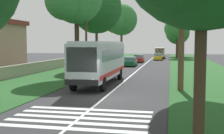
{
  "coord_description": "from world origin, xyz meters",
  "views": [
    {
      "loc": [
        -18.51,
        -4.25,
        3.61
      ],
      "look_at": [
        5.45,
        0.54,
        1.6
      ],
      "focal_mm": 47.06,
      "sensor_mm": 36.0,
      "label": 1
    }
  ],
  "objects_px": {
    "trailing_car_2": "(158,57)",
    "roadside_tree_right_2": "(176,28)",
    "roadside_tree_left_1": "(95,9)",
    "trailing_minibus_0": "(160,52)",
    "roadside_tree_left_2": "(120,21)",
    "coach_bus": "(100,60)",
    "roadside_tree_right_3": "(177,33)",
    "trailing_car_0": "(131,62)",
    "trailing_car_1": "(139,59)",
    "roadside_tree_left_0": "(74,0)",
    "utility_pole": "(86,35)"
  },
  "relations": [
    {
      "from": "trailing_minibus_0",
      "to": "roadside_tree_left_0",
      "type": "height_order",
      "value": "roadside_tree_left_0"
    },
    {
      "from": "roadside_tree_right_2",
      "to": "roadside_tree_right_3",
      "type": "relative_size",
      "value": 1.08
    },
    {
      "from": "trailing_car_1",
      "to": "utility_pole",
      "type": "height_order",
      "value": "utility_pole"
    },
    {
      "from": "trailing_car_2",
      "to": "roadside_tree_left_1",
      "type": "relative_size",
      "value": 0.35
    },
    {
      "from": "roadside_tree_left_1",
      "to": "roadside_tree_right_3",
      "type": "distance_m",
      "value": 40.9
    },
    {
      "from": "coach_bus",
      "to": "roadside_tree_right_3",
      "type": "bearing_deg",
      "value": -7.9
    },
    {
      "from": "roadside_tree_left_0",
      "to": "roadside_tree_left_2",
      "type": "height_order",
      "value": "roadside_tree_left_2"
    },
    {
      "from": "roadside_tree_left_1",
      "to": "utility_pole",
      "type": "distance_m",
      "value": 10.73
    },
    {
      "from": "trailing_car_1",
      "to": "trailing_minibus_0",
      "type": "bearing_deg",
      "value": -11.91
    },
    {
      "from": "roadside_tree_left_2",
      "to": "trailing_minibus_0",
      "type": "bearing_deg",
      "value": -40.16
    },
    {
      "from": "trailing_car_0",
      "to": "roadside_tree_right_2",
      "type": "bearing_deg",
      "value": -15.5
    },
    {
      "from": "roadside_tree_left_0",
      "to": "roadside_tree_left_1",
      "type": "xyz_separation_m",
      "value": [
        9.74,
        0.14,
        0.02
      ]
    },
    {
      "from": "roadside_tree_left_1",
      "to": "utility_pole",
      "type": "bearing_deg",
      "value": -171.41
    },
    {
      "from": "coach_bus",
      "to": "roadside_tree_left_2",
      "type": "height_order",
      "value": "roadside_tree_left_2"
    },
    {
      "from": "roadside_tree_left_1",
      "to": "trailing_car_0",
      "type": "bearing_deg",
      "value": -46.29
    },
    {
      "from": "trailing_car_2",
      "to": "utility_pole",
      "type": "relative_size",
      "value": 0.51
    },
    {
      "from": "roadside_tree_left_1",
      "to": "roadside_tree_right_2",
      "type": "height_order",
      "value": "roadside_tree_left_1"
    },
    {
      "from": "roadside_tree_left_2",
      "to": "roadside_tree_right_3",
      "type": "xyz_separation_m",
      "value": [
        19.08,
        -12.01,
        -2.06
      ]
    },
    {
      "from": "coach_bus",
      "to": "trailing_car_0",
      "type": "distance_m",
      "value": 20.53
    },
    {
      "from": "roadside_tree_right_2",
      "to": "utility_pole",
      "type": "distance_m",
      "value": 42.18
    },
    {
      "from": "roadside_tree_left_1",
      "to": "trailing_car_1",
      "type": "bearing_deg",
      "value": -19.72
    },
    {
      "from": "coach_bus",
      "to": "trailing_minibus_0",
      "type": "distance_m",
      "value": 45.57
    },
    {
      "from": "roadside_tree_right_2",
      "to": "roadside_tree_right_3",
      "type": "bearing_deg",
      "value": -2.53
    },
    {
      "from": "trailing_car_0",
      "to": "trailing_car_1",
      "type": "distance_m",
      "value": 9.16
    },
    {
      "from": "coach_bus",
      "to": "roadside_tree_left_1",
      "type": "bearing_deg",
      "value": 15.87
    },
    {
      "from": "roadside_tree_left_1",
      "to": "roadside_tree_left_2",
      "type": "xyz_separation_m",
      "value": [
        19.88,
        -0.24,
        -0.13
      ]
    },
    {
      "from": "utility_pole",
      "to": "coach_bus",
      "type": "bearing_deg",
      "value": -153.74
    },
    {
      "from": "roadside_tree_right_2",
      "to": "trailing_car_1",
      "type": "bearing_deg",
      "value": 157.95
    },
    {
      "from": "trailing_minibus_0",
      "to": "utility_pole",
      "type": "bearing_deg",
      "value": 170.33
    },
    {
      "from": "roadside_tree_right_3",
      "to": "utility_pole",
      "type": "distance_m",
      "value": 50.03
    },
    {
      "from": "roadside_tree_left_0",
      "to": "roadside_tree_left_2",
      "type": "relative_size",
      "value": 0.97
    },
    {
      "from": "trailing_minibus_0",
      "to": "trailing_car_2",
      "type": "bearing_deg",
      "value": 179.38
    },
    {
      "from": "trailing_car_2",
      "to": "roadside_tree_right_2",
      "type": "xyz_separation_m",
      "value": [
        9.38,
        -3.82,
        6.47
      ]
    },
    {
      "from": "trailing_car_2",
      "to": "roadside_tree_left_2",
      "type": "bearing_deg",
      "value": 101.95
    },
    {
      "from": "trailing_car_2",
      "to": "roadside_tree_right_3",
      "type": "height_order",
      "value": "roadside_tree_right_3"
    },
    {
      "from": "trailing_car_2",
      "to": "trailing_car_0",
      "type": "bearing_deg",
      "value": 168.31
    },
    {
      "from": "utility_pole",
      "to": "roadside_tree_left_0",
      "type": "bearing_deg",
      "value": 84.61
    },
    {
      "from": "utility_pole",
      "to": "roadside_tree_right_3",
      "type": "bearing_deg",
      "value": -12.43
    },
    {
      "from": "trailing_car_0",
      "to": "trailing_minibus_0",
      "type": "bearing_deg",
      "value": -8.32
    },
    {
      "from": "trailing_car_2",
      "to": "roadside_tree_left_0",
      "type": "height_order",
      "value": "roadside_tree_left_0"
    },
    {
      "from": "trailing_car_2",
      "to": "roadside_tree_left_2",
      "type": "height_order",
      "value": "roadside_tree_left_2"
    },
    {
      "from": "trailing_car_0",
      "to": "roadside_tree_left_0",
      "type": "relative_size",
      "value": 0.38
    },
    {
      "from": "trailing_minibus_0",
      "to": "roadside_tree_left_2",
      "type": "relative_size",
      "value": 0.51
    },
    {
      "from": "trailing_car_2",
      "to": "trailing_minibus_0",
      "type": "distance_m",
      "value": 7.78
    },
    {
      "from": "roadside_tree_left_0",
      "to": "trailing_car_2",
      "type": "bearing_deg",
      "value": -14.24
    },
    {
      "from": "trailing_minibus_0",
      "to": "roadside_tree_left_2",
      "type": "height_order",
      "value": "roadside_tree_left_2"
    },
    {
      "from": "roadside_tree_right_3",
      "to": "trailing_car_2",
      "type": "bearing_deg",
      "value": 166.54
    },
    {
      "from": "roadside_tree_left_2",
      "to": "roadside_tree_right_2",
      "type": "xyz_separation_m",
      "value": [
        11.04,
        -11.65,
        -1.13
      ]
    },
    {
      "from": "roadside_tree_right_2",
      "to": "utility_pole",
      "type": "relative_size",
      "value": 1.2
    },
    {
      "from": "roadside_tree_left_0",
      "to": "roadside_tree_right_3",
      "type": "bearing_deg",
      "value": -13.97
    }
  ]
}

